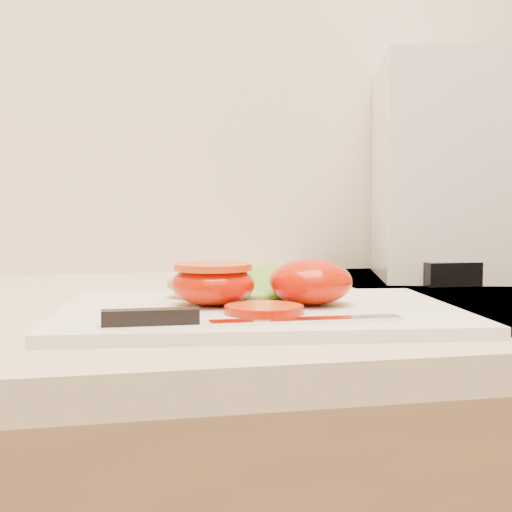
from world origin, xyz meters
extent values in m
cube|color=beige|center=(0.00, 1.68, 0.92)|extent=(3.92, 0.65, 0.03)
cube|color=silver|center=(0.00, 1.54, 0.94)|extent=(0.38, 0.30, 0.01)
ellipsoid|color=#B21D00|center=(0.05, 1.54, 0.96)|extent=(0.08, 0.08, 0.04)
ellipsoid|color=#B21D00|center=(-0.03, 1.56, 0.96)|extent=(0.08, 0.08, 0.04)
cylinder|color=red|center=(-0.03, 1.56, 0.98)|extent=(0.07, 0.07, 0.01)
cylinder|color=#D14519|center=(0.00, 1.50, 0.94)|extent=(0.07, 0.07, 0.01)
ellipsoid|color=#66BE32|center=(0.00, 1.62, 0.95)|extent=(0.15, 0.11, 0.03)
ellipsoid|color=#66BE32|center=(0.04, 1.61, 0.95)|extent=(0.13, 0.10, 0.03)
cube|color=silver|center=(0.02, 1.45, 0.94)|extent=(0.15, 0.02, 0.00)
cube|color=black|center=(-0.10, 1.46, 0.95)|extent=(0.07, 0.02, 0.01)
cube|color=silver|center=(0.35, 1.85, 1.08)|extent=(0.26, 0.30, 0.30)
camera|label=1|loc=(-0.14, 0.92, 1.03)|focal=50.00mm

